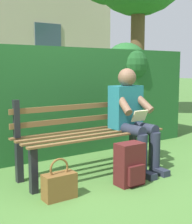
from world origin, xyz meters
TOP-DOWN VIEW (x-y plane):
  - ground at (0.00, 0.00)m, footprint 60.00×60.00m
  - park_bench at (0.00, -0.07)m, footprint 1.74×0.54m
  - person_seated at (-0.52, 0.10)m, footprint 0.44×0.73m
  - hedge_backdrop at (0.07, -1.14)m, footprint 4.83×0.85m
  - backpack at (-0.12, 0.54)m, footprint 0.28×0.26m
  - handbag at (0.65, 0.45)m, footprint 0.31×0.15m

SIDE VIEW (x-z plane):
  - ground at x=0.00m, z-range 0.00..0.00m
  - handbag at x=0.65m, z-range -0.06..0.33m
  - backpack at x=-0.12m, z-range 0.00..0.44m
  - park_bench at x=0.00m, z-range 0.00..0.88m
  - person_seated at x=-0.52m, z-range 0.04..1.25m
  - hedge_backdrop at x=0.07m, z-range -0.02..1.59m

